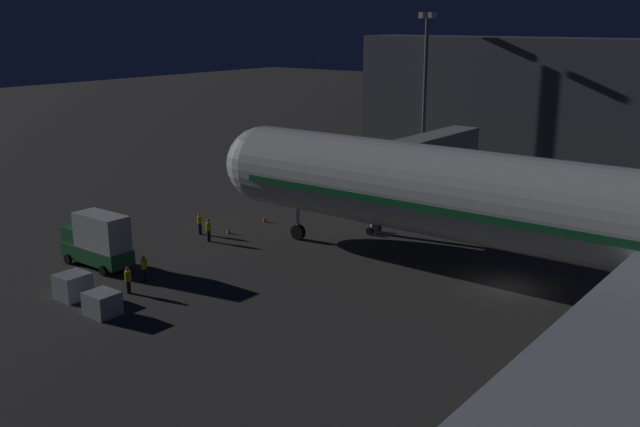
{
  "coord_description": "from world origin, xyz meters",
  "views": [
    {
      "loc": [
        42.52,
        17.31,
        16.91
      ],
      "look_at": [
        3.0,
        -13.1,
        3.5
      ],
      "focal_mm": 40.7,
      "sensor_mm": 36.0,
      "label": 1
    }
  ],
  "objects": [
    {
      "name": "baggage_container_mid_row",
      "position": [
        18.8,
        -17.13,
        0.71
      ],
      "size": [
        1.61,
        1.85,
        1.42
      ],
      "primitive_type": "cube",
      "color": "#B7BABF",
      "rests_on": "ground_plane"
    },
    {
      "name": "traffic_cone_nose_starboard",
      "position": [
        2.2,
        -23.1,
        0.28
      ],
      "size": [
        0.36,
        0.36,
        0.55
      ],
      "primitive_type": "cone",
      "color": "orange",
      "rests_on": "ground_plane"
    },
    {
      "name": "baggage_container_near_belt",
      "position": [
        18.26,
        -20.85,
        0.8
      ],
      "size": [
        1.83,
        1.72,
        1.59
      ],
      "primitive_type": "cube",
      "color": "#B7BABF",
      "rests_on": "ground_plane"
    },
    {
      "name": "ground_crew_near_nose_gear",
      "position": [
        15.63,
        -18.77,
        0.97
      ],
      "size": [
        0.4,
        0.4,
        1.77
      ],
      "color": "black",
      "rests_on": "ground_plane"
    },
    {
      "name": "apron_floodlight_mast",
      "position": [
        -25.5,
        -21.04,
        10.22
      ],
      "size": [
        2.9,
        0.5,
        17.58
      ],
      "color": "#59595E",
      "rests_on": "ground_plane"
    },
    {
      "name": "ground_crew_by_belt_loader",
      "position": [
        13.65,
        -19.62,
        1.01
      ],
      "size": [
        0.4,
        0.4,
        1.83
      ],
      "color": "black",
      "rests_on": "ground_plane"
    },
    {
      "name": "cargo_truck_aft",
      "position": [
        13.55,
        -24.64,
        1.93
      ],
      "size": [
        2.36,
        5.84,
        3.88
      ],
      "color": "#287038",
      "rests_on": "ground_plane"
    },
    {
      "name": "ground_crew_under_port_wing",
      "position": [
        3.76,
        -24.8,
        1.0
      ],
      "size": [
        0.4,
        0.4,
        1.82
      ],
      "color": "black",
      "rests_on": "ground_plane"
    },
    {
      "name": "traffic_cone_nose_port",
      "position": [
        -2.2,
        -23.1,
        0.28
      ],
      "size": [
        0.36,
        0.36,
        0.55
      ],
      "primitive_type": "cone",
      "color": "orange",
      "rests_on": "ground_plane"
    },
    {
      "name": "ground_crew_marshaller_fwd",
      "position": [
        4.71,
        -22.8,
        1.01
      ],
      "size": [
        0.4,
        0.4,
        1.82
      ],
      "color": "black",
      "rests_on": "ground_plane"
    },
    {
      "name": "ground_plane",
      "position": [
        0.0,
        0.0,
        0.0
      ],
      "size": [
        320.0,
        320.0,
        0.0
      ],
      "primitive_type": "plane",
      "color": "#383533"
    },
    {
      "name": "jet_bridge",
      "position": [
        -10.26,
        -13.81,
        5.64
      ],
      "size": [
        18.7,
        3.4,
        7.18
      ],
      "color": "#9E9E99",
      "rests_on": "ground_plane"
    }
  ]
}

